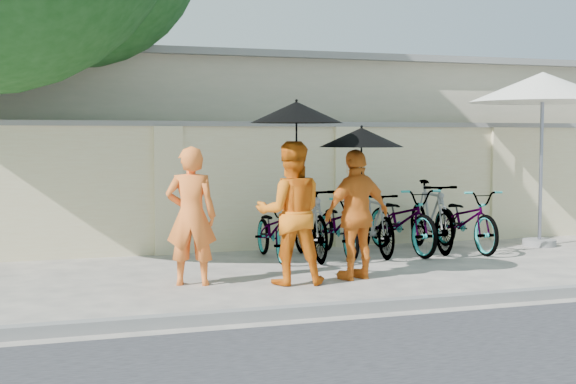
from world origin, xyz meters
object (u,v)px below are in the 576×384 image
object	(u,v)px
monk_left	(191,216)
monk_right	(357,215)
monk_center	(290,213)
patio_umbrella	(543,89)

from	to	relation	value
monk_left	monk_right	distance (m)	2.12
monk_right	monk_center	bearing A→B (deg)	-12.97
monk_left	patio_umbrella	world-z (taller)	patio_umbrella
monk_center	monk_right	world-z (taller)	monk_center
monk_center	patio_umbrella	size ratio (longest dim) A/B	0.61
monk_left	monk_right	size ratio (longest dim) A/B	1.03
monk_right	patio_umbrella	xyz separation A→B (m)	(4.17, 1.91, 1.79)
monk_center	monk_right	distance (m)	0.92
monk_center	patio_umbrella	distance (m)	5.72
patio_umbrella	monk_left	bearing A→B (deg)	-165.47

